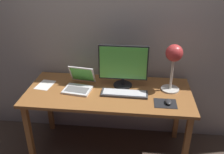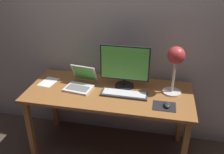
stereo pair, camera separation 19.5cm
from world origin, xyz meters
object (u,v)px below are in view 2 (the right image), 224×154
object	(u,v)px
laptop	(81,81)
mouse	(167,105)
keyboard_main	(124,94)
desk_lamp	(176,60)
monitor	(125,65)

from	to	relation	value
laptop	mouse	world-z (taller)	laptop
keyboard_main	desk_lamp	xyz separation A→B (m)	(0.44, 0.14, 0.33)
keyboard_main	mouse	size ratio (longest dim) A/B	4.61
keyboard_main	desk_lamp	bearing A→B (deg)	17.56
monitor	mouse	size ratio (longest dim) A/B	5.00
mouse	monitor	bearing A→B (deg)	145.67
laptop	mouse	distance (m)	0.87
monitor	keyboard_main	xyz separation A→B (m)	(0.03, -0.17, -0.22)
keyboard_main	desk_lamp	distance (m)	0.56
monitor	desk_lamp	distance (m)	0.48
keyboard_main	monitor	bearing A→B (deg)	99.13
desk_lamp	mouse	world-z (taller)	desk_lamp
desk_lamp	mouse	bearing A→B (deg)	-99.07
monitor	mouse	world-z (taller)	monitor
keyboard_main	laptop	size ratio (longest dim) A/B	1.37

